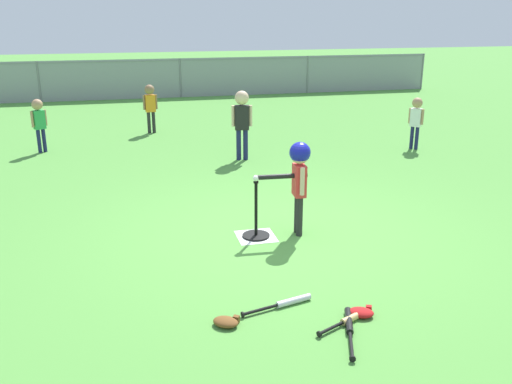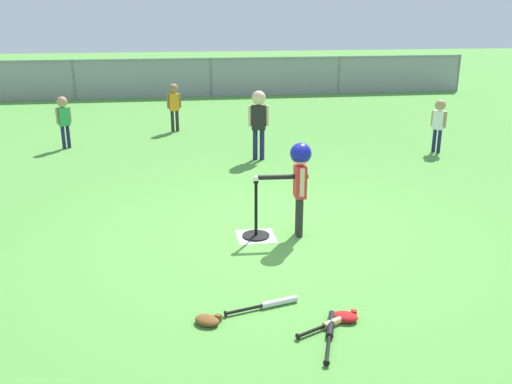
# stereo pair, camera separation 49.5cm
# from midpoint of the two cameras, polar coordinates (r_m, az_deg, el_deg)

# --- Properties ---
(ground_plane) EXTENTS (60.00, 60.00, 0.00)m
(ground_plane) POSITION_cam_midpoint_polar(r_m,az_deg,el_deg) (6.60, 0.50, -4.28)
(ground_plane) COLOR #51933D
(home_plate) EXTENTS (0.44, 0.44, 0.01)m
(home_plate) POSITION_cam_midpoint_polar(r_m,az_deg,el_deg) (6.50, -2.19, -4.60)
(home_plate) COLOR white
(home_plate) RESTS_ON ground_plane
(batting_tee) EXTENTS (0.32, 0.32, 0.68)m
(batting_tee) POSITION_cam_midpoint_polar(r_m,az_deg,el_deg) (6.46, -2.20, -3.76)
(batting_tee) COLOR black
(batting_tee) RESTS_ON ground_plane
(baseball_on_tee) EXTENTS (0.07, 0.07, 0.07)m
(baseball_on_tee) POSITION_cam_midpoint_polar(r_m,az_deg,el_deg) (6.26, -2.27, 1.39)
(baseball_on_tee) COLOR white
(baseball_on_tee) RESTS_ON batting_tee
(batter_child) EXTENTS (0.63, 0.32, 1.11)m
(batter_child) POSITION_cam_midpoint_polar(r_m,az_deg,el_deg) (6.32, 2.19, 2.30)
(batter_child) COLOR #262626
(batter_child) RESTS_ON ground_plane
(fielder_near_right) EXTENTS (0.30, 0.20, 1.03)m
(fielder_near_right) POSITION_cam_midpoint_polar(r_m,az_deg,el_deg) (12.12, -11.99, 9.01)
(fielder_near_right) COLOR #262626
(fielder_near_right) RESTS_ON ground_plane
(fielder_deep_center) EXTENTS (0.21, 0.23, 0.97)m
(fielder_deep_center) POSITION_cam_midpoint_polar(r_m,az_deg,el_deg) (10.81, 14.87, 7.52)
(fielder_deep_center) COLOR #191E4C
(fielder_deep_center) RESTS_ON ground_plane
(fielder_near_left) EXTENTS (0.36, 0.24, 1.21)m
(fielder_near_left) POSITION_cam_midpoint_polar(r_m,az_deg,el_deg) (9.66, -2.94, 7.80)
(fielder_near_left) COLOR #191E4C
(fielder_near_left) RESTS_ON ground_plane
(fielder_deep_right) EXTENTS (0.26, 0.20, 0.99)m
(fielder_deep_right) POSITION_cam_midpoint_polar(r_m,az_deg,el_deg) (11.04, -22.63, 6.98)
(fielder_deep_right) COLOR #191E4C
(fielder_deep_right) RESTS_ON ground_plane
(spare_bat_silver) EXTENTS (0.69, 0.22, 0.06)m
(spare_bat_silver) POSITION_cam_midpoint_polar(r_m,az_deg,el_deg) (5.06, 0.32, -11.35)
(spare_bat_silver) COLOR silver
(spare_bat_silver) RESTS_ON ground_plane
(spare_bat_wood) EXTENTS (0.53, 0.29, 0.06)m
(spare_bat_wood) POSITION_cam_midpoint_polar(r_m,az_deg,el_deg) (4.84, 6.58, -12.94)
(spare_bat_wood) COLOR #DBB266
(spare_bat_wood) RESTS_ON ground_plane
(spare_bat_black) EXTENTS (0.29, 0.70, 0.06)m
(spare_bat_black) POSITION_cam_midpoint_polar(r_m,az_deg,el_deg) (4.76, 6.55, -13.54)
(spare_bat_black) COLOR black
(spare_bat_black) RESTS_ON ground_plane
(glove_by_plate) EXTENTS (0.27, 0.24, 0.07)m
(glove_by_plate) POSITION_cam_midpoint_polar(r_m,az_deg,el_deg) (4.95, 7.91, -12.21)
(glove_by_plate) COLOR #B21919
(glove_by_plate) RESTS_ON ground_plane
(glove_near_bats) EXTENTS (0.27, 0.26, 0.07)m
(glove_near_bats) POSITION_cam_midpoint_polar(r_m,az_deg,el_deg) (4.80, -6.12, -13.18)
(glove_near_bats) COLOR brown
(glove_near_bats) RESTS_ON ground_plane
(outfield_fence) EXTENTS (16.06, 0.06, 1.15)m
(outfield_fence) POSITION_cam_midpoint_polar(r_m,az_deg,el_deg) (17.12, -8.62, 11.64)
(outfield_fence) COLOR slate
(outfield_fence) RESTS_ON ground_plane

